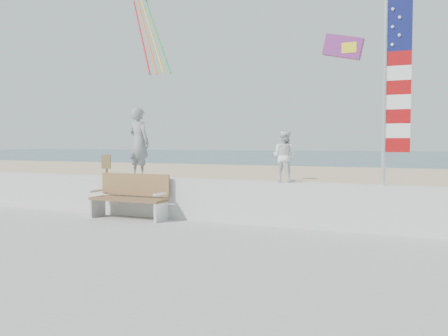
{
  "coord_description": "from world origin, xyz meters",
  "views": [
    {
      "loc": [
        4.22,
        -7.3,
        1.87
      ],
      "look_at": [
        0.2,
        1.8,
        1.35
      ],
      "focal_mm": 38.0,
      "sensor_mm": 36.0,
      "label": 1
    }
  ],
  "objects": [
    {
      "name": "parafoil_kite",
      "position": [
        2.31,
        3.85,
        4.07
      ],
      "size": [
        0.93,
        0.25,
        0.64
      ],
      "color": "red",
      "rests_on": "ground"
    },
    {
      "name": "seawall",
      "position": [
        0.0,
        2.0,
        0.63
      ],
      "size": [
        30.0,
        0.35,
        0.9
      ],
      "primitive_type": "cube",
      "color": "silver",
      "rests_on": "boardwalk"
    },
    {
      "name": "adult",
      "position": [
        -2.06,
        2.0,
        1.89
      ],
      "size": [
        0.66,
        0.52,
        1.61
      ],
      "primitive_type": "imported",
      "rotation": [
        0.0,
        0.0,
        2.9
      ],
      "color": "gray",
      "rests_on": "seawall"
    },
    {
      "name": "big_kite",
      "position": [
        -5.9,
        8.3,
        6.6
      ],
      "size": [
        3.59,
        3.52,
        4.65
      ],
      "color": "red",
      "rests_on": "ground"
    },
    {
      "name": "flag",
      "position": [
        3.5,
        2.0,
        2.99
      ],
      "size": [
        0.5,
        0.08,
        3.5
      ],
      "color": "silver",
      "rests_on": "seawall"
    },
    {
      "name": "child",
      "position": [
        1.45,
        2.0,
        1.6
      ],
      "size": [
        0.58,
        0.5,
        1.05
      ],
      "primitive_type": "imported",
      "rotation": [
        0.0,
        0.0,
        2.93
      ],
      "color": "white",
      "rests_on": "seawall"
    },
    {
      "name": "bench",
      "position": [
        -1.99,
        1.55,
        0.69
      ],
      "size": [
        1.8,
        0.57,
        1.0
      ],
      "color": "brown",
      "rests_on": "boardwalk"
    },
    {
      "name": "ground",
      "position": [
        0.0,
        0.0,
        0.0
      ],
      "size": [
        220.0,
        220.0,
        0.0
      ],
      "primitive_type": "plane",
      "color": "#2E495D",
      "rests_on": "ground"
    },
    {
      "name": "sign",
      "position": [
        -4.56,
        4.01,
        0.94
      ],
      "size": [
        0.32,
        0.07,
        1.46
      ],
      "color": "brown",
      "rests_on": "sand"
    },
    {
      "name": "sand",
      "position": [
        0.0,
        9.0,
        0.04
      ],
      "size": [
        90.0,
        40.0,
        0.08
      ],
      "primitive_type": "cube",
      "color": "tan",
      "rests_on": "ground"
    }
  ]
}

